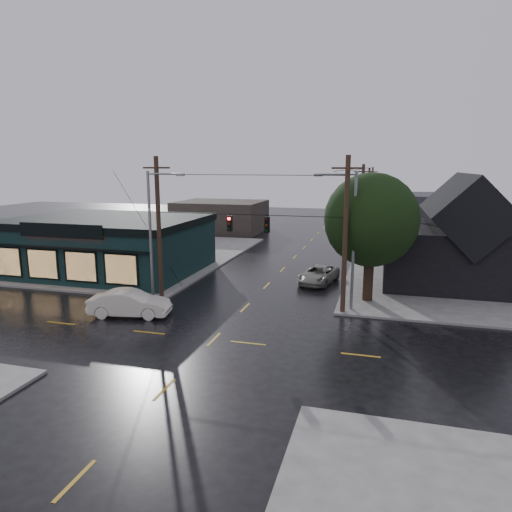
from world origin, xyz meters
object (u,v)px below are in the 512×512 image
(corner_tree, at_px, (371,220))
(suv_silver, at_px, (319,275))
(utility_pole_nw, at_px, (162,298))
(sedan_cream, at_px, (130,303))
(utility_pole_ne, at_px, (342,314))

(corner_tree, distance_m, suv_silver, 7.88)
(corner_tree, height_order, suv_silver, corner_tree)
(corner_tree, xyz_separation_m, utility_pole_nw, (-14.46, -3.10, -5.82))
(sedan_cream, bearing_deg, suv_silver, -53.24)
(utility_pole_nw, bearing_deg, suv_silver, 35.80)
(corner_tree, xyz_separation_m, suv_silver, (-4.07, 4.39, -5.13))
(sedan_cream, relative_size, suv_silver, 1.02)
(utility_pole_nw, bearing_deg, sedan_cream, -91.50)
(utility_pole_nw, xyz_separation_m, utility_pole_ne, (13.00, 0.00, 0.00))
(utility_pole_ne, xyz_separation_m, suv_silver, (-2.61, 7.50, 0.69))
(corner_tree, xyz_separation_m, utility_pole_ne, (-1.46, -3.10, -5.82))
(sedan_cream, bearing_deg, utility_pole_nw, -12.69)
(sedan_cream, bearing_deg, utility_pole_ne, -83.62)
(utility_pole_nw, relative_size, suv_silver, 2.03)
(corner_tree, distance_m, sedan_cream, 17.02)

